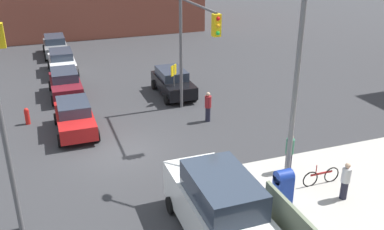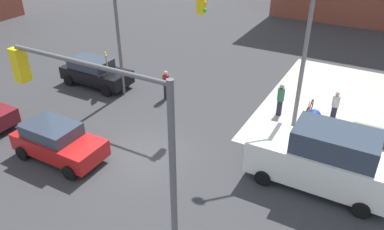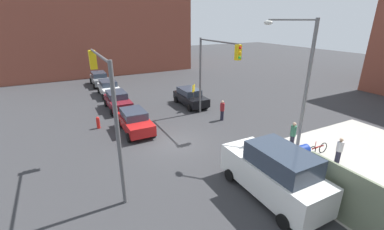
# 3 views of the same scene
# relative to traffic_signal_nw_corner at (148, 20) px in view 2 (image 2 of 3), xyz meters

# --- Properties ---
(ground_plane) EXTENTS (120.00, 120.00, 0.00)m
(ground_plane) POSITION_rel_traffic_signal_nw_corner_xyz_m (2.44, -4.50, -4.63)
(ground_plane) COLOR #333335
(sidewalk_corner) EXTENTS (12.00, 12.00, 0.01)m
(sidewalk_corner) POSITION_rel_traffic_signal_nw_corner_xyz_m (11.44, 4.50, -4.62)
(sidewalk_corner) COLOR #ADA89E
(sidewalk_corner) RESTS_ON ground
(traffic_signal_nw_corner) EXTENTS (5.41, 0.36, 6.50)m
(traffic_signal_nw_corner) POSITION_rel_traffic_signal_nw_corner_xyz_m (0.00, 0.00, 0.00)
(traffic_signal_nw_corner) COLOR #59595B
(traffic_signal_nw_corner) RESTS_ON ground
(traffic_signal_se_corner) EXTENTS (5.36, 0.36, 6.50)m
(traffic_signal_se_corner) POSITION_rel_traffic_signal_nw_corner_xyz_m (4.90, -9.00, -0.00)
(traffic_signal_se_corner) COLOR #59595B
(traffic_signal_se_corner) RESTS_ON ground
(street_lamp_corner) EXTENTS (2.07, 1.98, 8.00)m
(street_lamp_corner) POSITION_rel_traffic_signal_nw_corner_xyz_m (7.38, 1.04, 0.07)
(street_lamp_corner) COLOR slate
(street_lamp_corner) RESTS_ON ground
(warning_sign_two_way) EXTENTS (0.48, 0.48, 2.40)m
(warning_sign_two_way) POSITION_rel_traffic_signal_nw_corner_xyz_m (-2.96, -0.17, -2.99)
(warning_sign_two_way) COLOR #4C4C4C
(warning_sign_two_way) RESTS_ON ground
(mailbox_blue) EXTENTS (0.56, 0.64, 1.43)m
(mailbox_blue) POSITION_rel_traffic_signal_nw_corner_xyz_m (8.64, 0.50, -3.86)
(mailbox_blue) COLOR navy
(mailbox_blue) RESTS_ON ground
(sedan_black) EXTENTS (4.34, 2.02, 1.62)m
(sedan_black) POSITION_rel_traffic_signal_nw_corner_xyz_m (-4.30, 0.18, -3.78)
(sedan_black) COLOR black
(sedan_black) RESTS_ON ground
(hatchback_red) EXTENTS (4.11, 2.02, 1.62)m
(hatchback_red) POSITION_rel_traffic_signal_nw_corner_xyz_m (-0.63, -6.33, -3.78)
(hatchback_red) COLOR #B21919
(hatchback_red) RESTS_ON ground
(van_white_delivery) EXTENTS (5.40, 2.32, 2.62)m
(van_white_delivery) POSITION_rel_traffic_signal_nw_corner_xyz_m (9.73, -2.70, -3.35)
(van_white_delivery) COLOR white
(van_white_delivery) RESTS_ON ground
(pedestrian_crossing) EXTENTS (0.36, 0.36, 1.78)m
(pedestrian_crossing) POSITION_rel_traffic_signal_nw_corner_xyz_m (6.64, 2.00, -3.70)
(pedestrian_crossing) COLOR #2D664C
(pedestrian_crossing) RESTS_ON ground
(pedestrian_waiting) EXTENTS (0.36, 0.36, 1.58)m
(pedestrian_waiting) POSITION_rel_traffic_signal_nw_corner_xyz_m (9.24, 2.90, -3.81)
(pedestrian_waiting) COLOR #B2B2B7
(pedestrian_waiting) RESTS_ON ground
(pedestrian_walking_north) EXTENTS (0.36, 0.36, 1.70)m
(pedestrian_walking_north) POSITION_rel_traffic_signal_nw_corner_xyz_m (0.44, 0.70, -3.74)
(pedestrian_walking_north) COLOR maroon
(pedestrian_walking_north) RESTS_ON ground
(bicycle_leaning_on_fence) EXTENTS (0.05, 1.75, 0.97)m
(bicycle_leaning_on_fence) POSITION_rel_traffic_signal_nw_corner_xyz_m (8.04, 2.70, -4.28)
(bicycle_leaning_on_fence) COLOR black
(bicycle_leaning_on_fence) RESTS_ON ground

